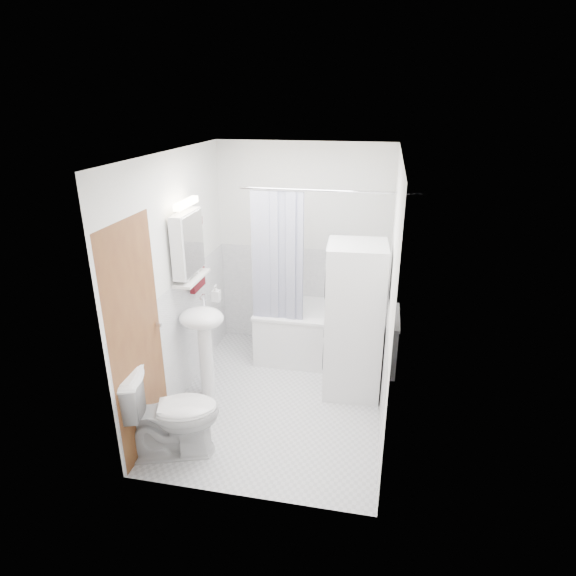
% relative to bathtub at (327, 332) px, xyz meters
% --- Properties ---
extents(floor, '(2.60, 2.60, 0.00)m').
position_rel_bathtub_xyz_m(floor, '(-0.35, -0.92, -0.33)').
color(floor, silver).
rests_on(floor, ground).
extents(room_walls, '(2.60, 2.60, 2.60)m').
position_rel_bathtub_xyz_m(room_walls, '(-0.35, -0.92, 1.15)').
color(room_walls, white).
rests_on(room_walls, ground).
extents(wainscot, '(1.98, 2.58, 2.58)m').
position_rel_bathtub_xyz_m(wainscot, '(-0.35, -0.63, 0.27)').
color(wainscot, white).
rests_on(wainscot, ground).
extents(door, '(0.05, 2.00, 2.00)m').
position_rel_bathtub_xyz_m(door, '(-1.30, -1.47, 0.67)').
color(door, brown).
rests_on(door, ground).
extents(bathtub, '(1.59, 0.75, 0.60)m').
position_rel_bathtub_xyz_m(bathtub, '(0.00, 0.00, 0.00)').
color(bathtub, white).
rests_on(bathtub, ground).
extents(tub_spout, '(0.04, 0.12, 0.04)m').
position_rel_bathtub_xyz_m(tub_spout, '(0.20, 0.33, 0.59)').
color(tub_spout, silver).
rests_on(tub_spout, room_walls).
extents(curtain_rod, '(1.77, 0.02, 0.02)m').
position_rel_bathtub_xyz_m(curtain_rod, '(0.00, -0.32, 1.67)').
color(curtain_rod, silver).
rests_on(curtain_rod, room_walls).
extents(shower_curtain, '(0.55, 0.02, 1.45)m').
position_rel_bathtub_xyz_m(shower_curtain, '(-0.51, -0.32, 0.92)').
color(shower_curtain, '#131843').
rests_on(shower_curtain, curtain_rod).
extents(sink, '(0.44, 0.37, 1.04)m').
position_rel_bathtub_xyz_m(sink, '(-1.11, -0.97, 0.37)').
color(sink, white).
rests_on(sink, ground).
extents(medicine_cabinet, '(0.13, 0.50, 0.71)m').
position_rel_bathtub_xyz_m(medicine_cabinet, '(-1.26, -0.82, 1.23)').
color(medicine_cabinet, white).
rests_on(medicine_cabinet, room_walls).
extents(shelf, '(0.18, 0.54, 0.02)m').
position_rel_bathtub_xyz_m(shelf, '(-1.24, -0.82, 0.87)').
color(shelf, silver).
rests_on(shelf, room_walls).
extents(shower_caddy, '(0.22, 0.06, 0.02)m').
position_rel_bathtub_xyz_m(shower_caddy, '(0.25, 0.32, 0.82)').
color(shower_caddy, silver).
rests_on(shower_caddy, room_walls).
extents(towel, '(0.07, 0.31, 0.75)m').
position_rel_bathtub_xyz_m(towel, '(-1.29, -0.57, 1.04)').
color(towel, maroon).
rests_on(towel, room_walls).
extents(washer_dryer, '(0.60, 0.59, 1.57)m').
position_rel_bathtub_xyz_m(washer_dryer, '(0.32, -0.60, 0.45)').
color(washer_dryer, white).
rests_on(washer_dryer, ground).
extents(toilet, '(0.90, 0.67, 0.78)m').
position_rel_bathtub_xyz_m(toilet, '(-1.07, -1.85, 0.06)').
color(toilet, white).
rests_on(toilet, ground).
extents(soap_pump, '(0.08, 0.17, 0.08)m').
position_rel_bathtub_xyz_m(soap_pump, '(-1.06, -0.67, 0.62)').
color(soap_pump, gray).
rests_on(soap_pump, sink).
extents(shelf_bottle, '(0.07, 0.18, 0.07)m').
position_rel_bathtub_xyz_m(shelf_bottle, '(-1.24, -0.97, 0.91)').
color(shelf_bottle, gray).
rests_on(shelf_bottle, shelf).
extents(shelf_cup, '(0.10, 0.09, 0.10)m').
position_rel_bathtub_xyz_m(shelf_cup, '(-1.24, -0.70, 0.93)').
color(shelf_cup, gray).
rests_on(shelf_cup, shelf).
extents(shampoo_a, '(0.13, 0.17, 0.13)m').
position_rel_bathtub_xyz_m(shampoo_a, '(-0.00, 0.32, 0.89)').
color(shampoo_a, gray).
rests_on(shampoo_a, shower_caddy).
extents(shampoo_b, '(0.08, 0.21, 0.08)m').
position_rel_bathtub_xyz_m(shampoo_b, '(0.12, 0.32, 0.87)').
color(shampoo_b, '#282BA3').
rests_on(shampoo_b, shower_caddy).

